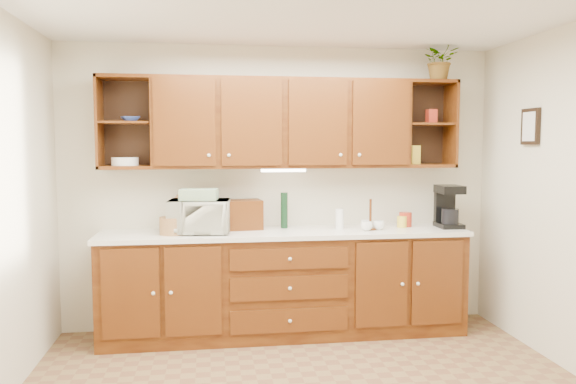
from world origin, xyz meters
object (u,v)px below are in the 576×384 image
object	(u,v)px
microwave	(199,216)
bread_box	(240,215)
coffee_maker	(448,207)
potted_plant	(440,60)

from	to	relation	value
microwave	bread_box	size ratio (longest dim) A/B	1.38
bread_box	microwave	bearing A→B (deg)	-162.49
bread_box	coffee_maker	xyz separation A→B (m)	(1.91, -0.15, 0.05)
microwave	potted_plant	distance (m)	2.60
microwave	bread_box	xyz separation A→B (m)	(0.36, 0.17, -0.01)
microwave	potted_plant	bearing A→B (deg)	8.52
bread_box	potted_plant	distance (m)	2.31
bread_box	potted_plant	size ratio (longest dim) A/B	1.05
bread_box	potted_plant	world-z (taller)	potted_plant
coffee_maker	potted_plant	size ratio (longest dim) A/B	1.08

